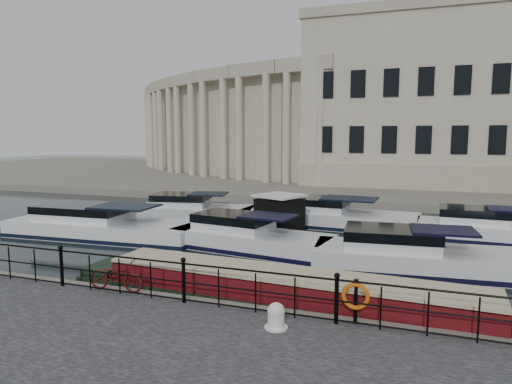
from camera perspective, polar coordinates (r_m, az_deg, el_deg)
ground_plane at (r=14.57m, az=-4.60°, el=-12.65°), size 160.00×160.00×0.00m
far_bank at (r=52.01m, az=13.26°, el=1.83°), size 120.00×42.00×0.55m
railing at (r=12.28m, az=-9.04°, el=-10.63°), size 24.14×0.14×1.22m
civic_building at (r=47.71m, az=11.71°, el=9.55°), size 53.55×31.84×16.85m
bicycle at (r=13.63m, az=-17.13°, el=-9.98°), size 1.70×0.66×0.88m
mooring_bollard at (r=10.76m, az=2.54°, el=-15.25°), size 0.53×0.53×0.60m
life_ring_post at (r=11.04m, az=12.34°, el=-12.68°), size 0.65×0.18×1.06m
narrowboat at (r=12.96m, az=3.85°, el=-13.49°), size 13.45×2.51×1.50m
harbour_hut at (r=21.95m, az=2.96°, el=-3.29°), size 3.32×3.08×2.16m
cabin_cruisers at (r=22.22m, az=1.94°, el=-4.69°), size 25.78×10.69×1.99m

